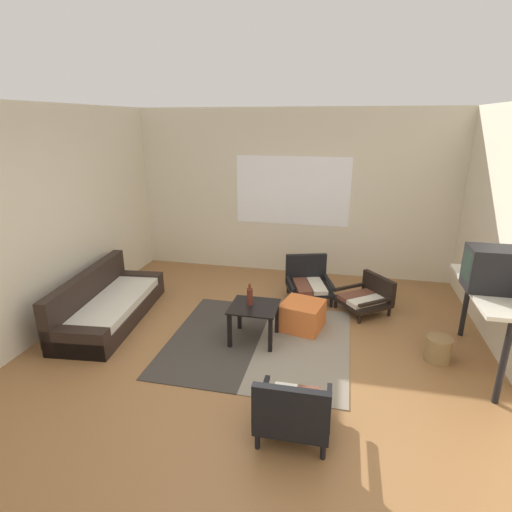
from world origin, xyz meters
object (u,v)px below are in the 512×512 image
glass_bottle (250,296)px  wicker_basket (438,349)px  coffee_table (254,313)px  armchair_by_window (308,281)px  crt_television (496,269)px  couch (107,306)px  armchair_corner (367,296)px  armchair_striped_foreground (293,411)px  console_shelf (488,297)px  clay_vase (481,264)px  ottoman_orange (302,316)px

glass_bottle → wicker_basket: size_ratio=0.93×
coffee_table → armchair_by_window: bearing=70.0°
crt_television → wicker_basket: 1.05m
couch → armchair_corner: couch is taller
armchair_striped_foreground → armchair_corner: bearing=75.3°
armchair_striped_foreground → console_shelf: console_shelf is taller
wicker_basket → crt_television: bearing=-5.8°
console_shelf → crt_television: crt_television is taller
armchair_striped_foreground → clay_vase: (1.79, 1.88, 0.75)m
clay_vase → glass_bottle: (-2.50, -0.38, -0.46)m
ottoman_orange → glass_bottle: glass_bottle is taller
ottoman_orange → wicker_basket: (1.52, -0.40, -0.04)m
coffee_table → crt_television: (2.44, -0.03, 0.76)m
ottoman_orange → crt_television: (1.92, -0.44, 0.93)m
ottoman_orange → crt_television: crt_television is taller
console_shelf → clay_vase: clay_vase is taller
armchair_by_window → armchair_striped_foreground: size_ratio=1.28×
coffee_table → clay_vase: clay_vase is taller
armchair_striped_foreground → clay_vase: clay_vase is taller
armchair_by_window → clay_vase: bearing=-26.4°
armchair_by_window → console_shelf: (1.94, -1.36, 0.53)m
armchair_by_window → armchair_striped_foreground: 2.85m
ottoman_orange → armchair_corner: bearing=40.6°
ottoman_orange → armchair_by_window: bearing=91.4°
coffee_table → couch: bearing=177.3°
ottoman_orange → console_shelf: (1.92, -0.39, 0.61)m
couch → clay_vase: 4.52m
couch → glass_bottle: glass_bottle is taller
armchair_striped_foreground → glass_bottle: glass_bottle is taller
couch → ottoman_orange: size_ratio=4.11×
armchair_by_window → clay_vase: clay_vase is taller
coffee_table → wicker_basket: size_ratio=2.01×
coffee_table → crt_television: bearing=-0.8°
coffee_table → armchair_striped_foreground: 1.61m
coffee_table → armchair_corner: bearing=39.5°
coffee_table → crt_television: crt_television is taller
armchair_striped_foreground → wicker_basket: armchair_striped_foreground is taller
armchair_striped_foreground → armchair_corner: size_ratio=0.73×
console_shelf → clay_vase: (-0.00, 0.39, 0.22)m
clay_vase → armchair_striped_foreground: bearing=-133.5°
armchair_by_window → wicker_basket: (1.55, -1.37, -0.12)m
couch → armchair_by_window: bearing=27.3°
console_shelf → crt_television: (-0.00, -0.05, 0.32)m
couch → glass_bottle: bearing=-1.8°
couch → crt_television: (4.43, -0.13, 0.91)m
armchair_by_window → ottoman_orange: size_ratio=1.62×
couch → console_shelf: 4.48m
coffee_table → armchair_corner: size_ratio=0.67×
coffee_table → wicker_basket: coffee_table is taller
crt_television → clay_vase: bearing=89.6°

